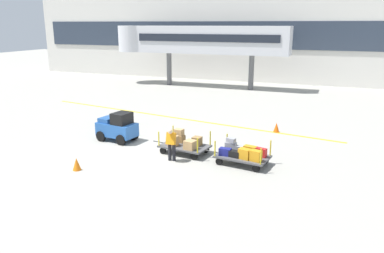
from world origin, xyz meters
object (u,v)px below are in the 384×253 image
Objects in this scene: baggage_cart_lead at (184,143)px; baggage_handler at (171,143)px; baggage_tug at (117,127)px; baggage_cart_middle at (243,153)px; safety_cone_far at (77,164)px; safety_cone_near at (276,128)px.

baggage_handler is (-0.14, -1.22, 0.36)m from baggage_cart_lead.
baggage_cart_middle is at bearing -8.44° from baggage_tug.
safety_cone_far is (-3.34, -2.48, -0.59)m from baggage_handler.
baggage_handler reaches higher than baggage_cart_middle.
baggage_cart_middle is at bearing -8.70° from baggage_cart_lead.
baggage_cart_middle is at bearing 13.65° from baggage_handler.
baggage_tug is at bearing 171.75° from baggage_cart_lead.
baggage_tug reaches higher than safety_cone_near.
safety_cone_near is 1.00× the size of safety_cone_far.
baggage_cart_middle is 3.24m from baggage_handler.
baggage_cart_middle reaches higher than safety_cone_near.
safety_cone_near is at bearing 60.41° from baggage_handler.
baggage_cart_lead reaches higher than safety_cone_far.
safety_cone_far is at bearing -128.00° from safety_cone_near.
baggage_handler reaches higher than baggage_cart_lead.
baggage_handler is at bearing -166.35° from baggage_cart_middle.
baggage_cart_lead is at bearing -123.83° from safety_cone_near.
baggage_handler is at bearing 36.64° from safety_cone_far.
baggage_handler is 7.56m from safety_cone_near.
baggage_cart_lead and baggage_cart_middle have the same top height.
safety_cone_near is at bearing 31.66° from baggage_tug.
safety_cone_far is at bearing -143.36° from baggage_handler.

